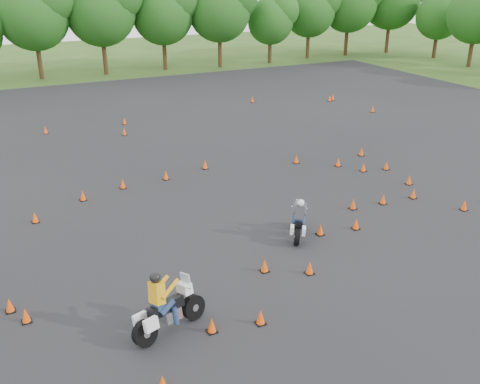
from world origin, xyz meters
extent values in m
plane|color=#2D5119|center=(0.00, 0.00, 0.00)|extent=(140.00, 140.00, 0.00)
plane|color=black|center=(0.00, 6.00, 0.01)|extent=(62.00, 62.00, 0.00)
cone|color=#EC4B09|center=(1.01, 10.31, 0.23)|extent=(0.26, 0.26, 0.45)
cone|color=#EC4B09|center=(-1.17, -0.35, 0.23)|extent=(0.26, 0.26, 0.45)
cone|color=#EC4B09|center=(5.86, 8.93, 0.23)|extent=(0.26, 0.26, 0.45)
cone|color=#EC4B09|center=(9.26, 0.33, 0.23)|extent=(0.26, 0.26, 0.45)
cone|color=#EC4B09|center=(-2.72, -2.95, 0.23)|extent=(0.26, 0.26, 0.45)
cone|color=#EC4B09|center=(-9.43, 1.04, 0.23)|extent=(0.26, 0.26, 0.45)
cone|color=#EC4B09|center=(-4.19, -2.67, 0.23)|extent=(0.26, 0.26, 0.45)
cone|color=#EC4B09|center=(9.22, 3.77, 0.23)|extent=(0.26, 0.26, 0.45)
cone|color=#EC4B09|center=(0.18, -1.18, 0.23)|extent=(0.26, 0.26, 0.45)
cone|color=#EC4B09|center=(-5.74, 20.98, 0.23)|extent=(0.26, 0.26, 0.45)
cone|color=#EC4B09|center=(4.92, 2.60, 0.23)|extent=(0.26, 0.26, 0.45)
cone|color=#EC4B09|center=(9.62, 5.94, 0.23)|extent=(0.26, 0.26, 0.45)
cone|color=#EC4B09|center=(9.88, 8.37, 0.23)|extent=(0.26, 0.26, 0.45)
cone|color=#EC4B09|center=(-3.65, 9.52, 0.23)|extent=(0.26, 0.26, 0.45)
cone|color=#EC4B09|center=(6.48, 2.45, 0.23)|extent=(0.26, 0.26, 0.45)
cone|color=#EC4B09|center=(-6.24, -4.31, 0.23)|extent=(0.26, 0.26, 0.45)
cone|color=#EC4B09|center=(8.19, 2.35, 0.23)|extent=(0.26, 0.26, 0.45)
cone|color=#EC4B09|center=(-9.04, 0.24, 0.23)|extent=(0.26, 0.26, 0.45)
cone|color=#EC4B09|center=(-0.54, 20.96, 0.23)|extent=(0.26, 0.26, 0.45)
cone|color=#EC4B09|center=(-1.39, 9.71, 0.23)|extent=(0.26, 0.26, 0.45)
cone|color=#EC4B09|center=(16.97, 16.11, 0.23)|extent=(0.26, 0.26, 0.45)
cone|color=#EC4B09|center=(10.38, 22.92, 0.23)|extent=(0.26, 0.26, 0.45)
cone|color=#EC4B09|center=(-1.24, 18.38, 0.23)|extent=(0.26, 0.26, 0.45)
cone|color=#EC4B09|center=(-5.69, 8.87, 0.23)|extent=(0.26, 0.26, 0.45)
cone|color=#EC4B09|center=(2.19, 1.15, 0.23)|extent=(0.26, 0.26, 0.45)
cone|color=#EC4B09|center=(3.80, 0.94, 0.23)|extent=(0.26, 0.26, 0.45)
cone|color=#EC4B09|center=(16.65, 20.75, 0.23)|extent=(0.26, 0.26, 0.45)
cone|color=#EC4B09|center=(8.36, 6.26, 0.23)|extent=(0.26, 0.26, 0.45)
cone|color=#EC4B09|center=(16.15, 20.50, 0.23)|extent=(0.26, 0.26, 0.45)
cone|color=#EC4B09|center=(-7.96, 7.39, 0.23)|extent=(0.26, 0.26, 0.45)
cone|color=#EC4B09|center=(7.63, 7.50, 0.23)|extent=(0.26, 0.26, 0.45)
camera|label=1|loc=(-9.14, -14.64, 9.87)|focal=40.00mm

